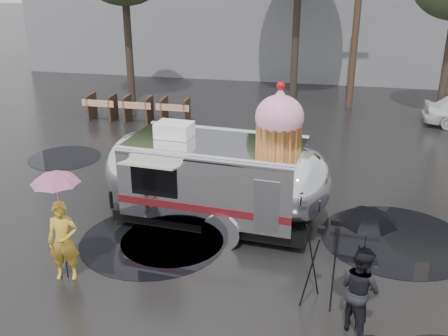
% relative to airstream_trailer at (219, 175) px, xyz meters
% --- Properties ---
extents(ground, '(120.00, 120.00, 0.00)m').
position_rel_airstream_trailer_xyz_m(ground, '(0.66, -2.40, -1.27)').
color(ground, black).
rests_on(ground, ground).
extents(puddles, '(12.80, 9.99, 0.01)m').
position_rel_airstream_trailer_xyz_m(puddles, '(0.72, -0.23, -1.27)').
color(puddles, black).
rests_on(puddles, ground).
extents(barricade_row, '(4.30, 0.80, 1.00)m').
position_rel_airstream_trailer_xyz_m(barricade_row, '(-4.89, 7.56, -0.75)').
color(barricade_row, '#473323').
rests_on(barricade_row, ground).
extents(airstream_trailer, '(6.73, 2.73, 3.63)m').
position_rel_airstream_trailer_xyz_m(airstream_trailer, '(0.00, 0.00, 0.00)').
color(airstream_trailer, silver).
rests_on(airstream_trailer, ground).
extents(person_left, '(0.67, 0.53, 1.66)m').
position_rel_airstream_trailer_xyz_m(person_left, '(-2.49, -2.86, -0.44)').
color(person_left, gold).
rests_on(person_left, ground).
extents(umbrella_pink, '(1.12, 1.12, 2.32)m').
position_rel_airstream_trailer_xyz_m(umbrella_pink, '(-2.49, -2.86, 0.66)').
color(umbrella_pink, '#FC97C5').
rests_on(umbrella_pink, ground).
extents(person_right, '(0.84, 0.85, 1.60)m').
position_rel_airstream_trailer_xyz_m(person_right, '(3.15, -3.27, -0.47)').
color(person_right, black).
rests_on(person_right, ground).
extents(umbrella_black, '(1.15, 1.15, 2.33)m').
position_rel_airstream_trailer_xyz_m(umbrella_black, '(3.15, -3.27, 0.67)').
color(umbrella_black, black).
rests_on(umbrella_black, ground).
extents(tripod, '(0.60, 0.67, 1.62)m').
position_rel_airstream_trailer_xyz_m(tripod, '(2.44, -2.70, -0.30)').
color(tripod, black).
rests_on(tripod, ground).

